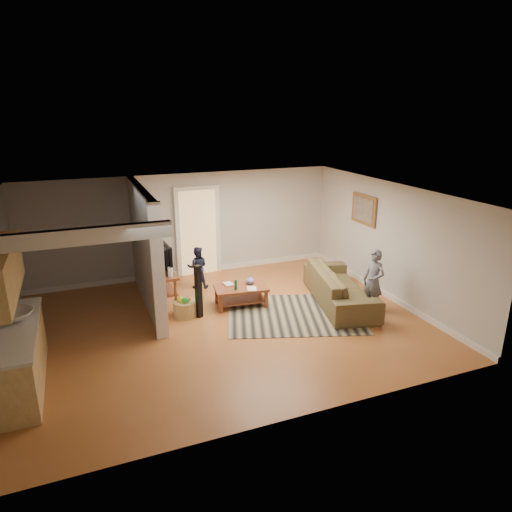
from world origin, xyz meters
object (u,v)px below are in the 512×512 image
Objects in this scene: speaker_right at (150,271)px; child at (371,310)px; sofa at (339,302)px; speaker_left at (199,292)px; coffee_table at (242,291)px; toy_basket at (185,307)px; toddler at (198,287)px; tv_console at (161,273)px.

speaker_right reaches higher than child.
sofa is 2.29× the size of speaker_left.
toy_basket is at bearing -177.17° from coffee_table.
speaker_right is at bearing 1.28° from toddler.
toy_basket is 0.49× the size of toddler.
speaker_right reaches higher than coffee_table.
speaker_left is 2.25× the size of toy_basket.
sofa is 5.17× the size of toy_basket.
speaker_right is (-3.60, 2.27, 0.44)m from sofa.
child reaches higher than toy_basket.
toy_basket is 1.52m from toddler.
toddler is (1.02, -0.32, -0.44)m from speaker_right.
speaker_left is at bearing 95.40° from sofa.
speaker_left is (0.58, -0.80, -0.19)m from tv_console.
toy_basket is at bearing -66.02° from tv_console.
speaker_right is 0.67× the size of child.
speaker_left reaches higher than toy_basket.
tv_console is 1.09m from speaker_right.
coffee_table is (-1.98, 0.64, 0.33)m from sofa.
speaker_left reaches higher than toddler.
toddler is at bearing 66.37° from sofa.
speaker_right is at bearing 134.66° from coffee_table.
coffee_table reaches higher than toy_basket.
toy_basket is at bearing 84.30° from toddler.
speaker_left is (-2.96, 0.42, 0.54)m from sofa.
speaker_right is 0.90× the size of toddler.
toddler is at bearing -13.54° from speaker_right.
coffee_table is at bearing -24.12° from tv_console.
sofa is 3.81m from tv_console.
speaker_right reaches higher than toy_basket.
sofa is 4.28m from speaker_right.
tv_console reaches higher than speaker_left.
toy_basket is at bearing 125.33° from speaker_left.
coffee_table is 1.71m from tv_console.
toy_basket is 0.37× the size of child.
speaker_right is at bearing 90.13° from tv_console.
coffee_table reaches higher than toddler.
speaker_left is at bearing -66.94° from speaker_right.
tv_console is 1.49× the size of speaker_right.
toddler is at bearing -148.06° from child.
tv_console reaches higher than toy_basket.
sofa is at bearing -17.83° from coffee_table.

